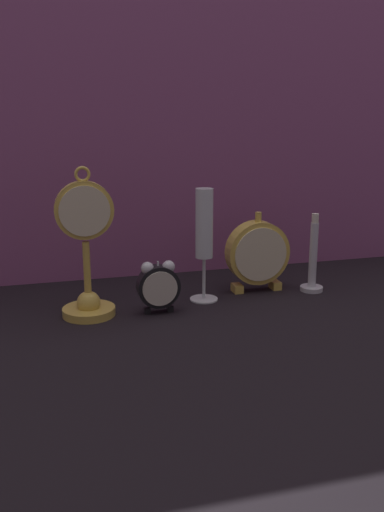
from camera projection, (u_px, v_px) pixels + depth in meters
The scene contains 7 objects.
ground_plane at pixel (203, 318), 1.11m from camera, with size 4.00×4.00×0.00m, color black.
fabric_backdrop_drape at pixel (164, 125), 1.32m from camera, with size 1.38×0.01×0.71m, color #8E4C7F.
pocket_watch_on_stand at pixel (87, 261), 1.10m from camera, with size 0.11×0.10×0.29m.
alarm_clock_twin_bell at pixel (158, 285), 1.13m from camera, with size 0.08×0.03×0.11m.
mantel_clock_silver at pixel (258, 253), 1.26m from camera, with size 0.14×0.04×0.18m.
champagne_flute at pixel (204, 233), 1.18m from camera, with size 0.06×0.06×0.24m.
brass_candlestick at pixel (313, 264), 1.26m from camera, with size 0.05×0.05×0.18m.
Camera 1 is at (-0.30, -1.00, 0.40)m, focal length 40.00 mm.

